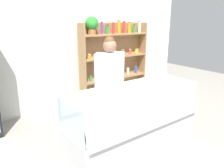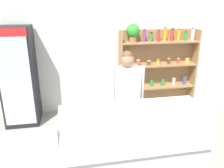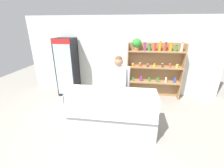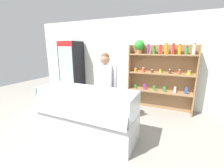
# 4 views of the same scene
# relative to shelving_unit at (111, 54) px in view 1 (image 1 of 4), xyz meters

# --- Properties ---
(ground_plane) EXTENTS (12.00, 12.00, 0.00)m
(ground_plane) POSITION_rel_shelving_unit_xyz_m (-1.06, -2.07, -1.14)
(ground_plane) COLOR gray
(back_wall) EXTENTS (6.80, 0.10, 2.70)m
(back_wall) POSITION_rel_shelving_unit_xyz_m (-1.06, 0.28, 0.21)
(back_wall) COLOR silver
(back_wall) RESTS_ON ground
(shelving_unit) EXTENTS (1.81, 0.29, 2.00)m
(shelving_unit) POSITION_rel_shelving_unit_xyz_m (0.00, 0.00, 0.00)
(shelving_unit) COLOR #9E754C
(shelving_unit) RESTS_ON ground
(deli_display_case) EXTENTS (2.02, 0.79, 1.01)m
(deli_display_case) POSITION_rel_shelving_unit_xyz_m (-1.08, -2.03, -0.83)
(deli_display_case) COLOR silver
(deli_display_case) RESTS_ON ground
(shop_clerk) EXTENTS (0.59, 0.25, 1.68)m
(shop_clerk) POSITION_rel_shelving_unit_xyz_m (-1.00, -1.34, -0.15)
(shop_clerk) COLOR #4C4233
(shop_clerk) RESTS_ON ground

